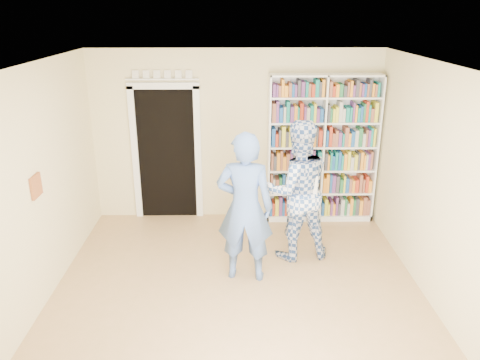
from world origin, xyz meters
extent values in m
plane|color=tan|center=(0.00, 0.00, 0.00)|extent=(5.00, 5.00, 0.00)
plane|color=white|center=(0.00, 0.00, 2.70)|extent=(5.00, 5.00, 0.00)
plane|color=beige|center=(0.00, 2.50, 1.35)|extent=(4.50, 0.00, 4.50)
plane|color=beige|center=(-2.25, 0.00, 1.35)|extent=(0.00, 5.00, 5.00)
plane|color=beige|center=(2.25, 0.00, 1.35)|extent=(0.00, 5.00, 5.00)
cube|color=white|center=(1.35, 2.34, 1.17)|extent=(1.70, 0.32, 2.34)
cube|color=white|center=(1.35, 2.34, 1.17)|extent=(0.03, 0.32, 2.34)
cube|color=black|center=(-1.10, 2.48, 1.05)|extent=(0.90, 0.03, 2.10)
cube|color=white|center=(-1.60, 2.47, 1.05)|extent=(0.10, 0.06, 2.20)
cube|color=white|center=(-0.60, 2.47, 1.05)|extent=(0.10, 0.06, 2.20)
cube|color=white|center=(-1.10, 2.47, 2.15)|extent=(1.10, 0.06, 0.10)
cube|color=white|center=(-1.10, 2.46, 2.25)|extent=(1.10, 0.08, 0.02)
cube|color=brown|center=(-2.23, 0.20, 1.40)|extent=(0.03, 0.25, 0.25)
imported|color=#4F6FB0|center=(0.09, 0.58, 0.96)|extent=(0.75, 0.55, 1.92)
imported|color=#2F5191|center=(0.80, 1.12, 0.96)|extent=(1.04, 0.88, 1.93)
cube|color=white|center=(0.92, 0.90, 1.08)|extent=(0.22, 0.05, 0.32)
camera|label=1|loc=(-0.05, -4.66, 3.25)|focal=35.00mm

